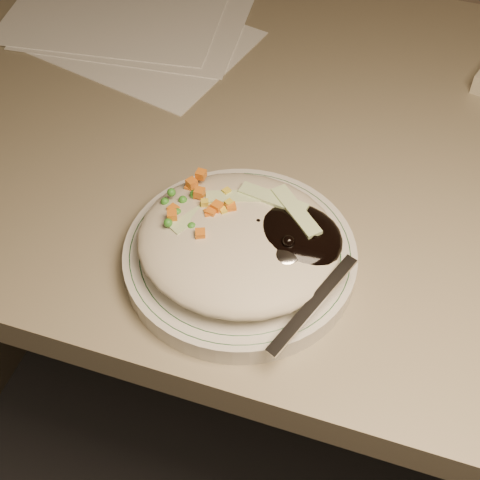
% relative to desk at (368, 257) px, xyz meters
% --- Properties ---
extents(desk, '(1.40, 0.70, 0.74)m').
position_rel_desk_xyz_m(desk, '(0.00, 0.00, 0.00)').
color(desk, gray).
rests_on(desk, ground).
extents(plate, '(0.23, 0.23, 0.02)m').
position_rel_desk_xyz_m(plate, '(-0.11, -0.22, 0.21)').
color(plate, silver).
rests_on(plate, desk).
extents(plate_rim, '(0.21, 0.21, 0.00)m').
position_rel_desk_xyz_m(plate_rim, '(-0.11, -0.22, 0.22)').
color(plate_rim, '#144723').
rests_on(plate_rim, plate).
extents(meal, '(0.21, 0.19, 0.05)m').
position_rel_desk_xyz_m(meal, '(-0.11, -0.22, 0.24)').
color(meal, '#B6AE94').
rests_on(meal, plate).
extents(papers, '(0.38, 0.30, 0.00)m').
position_rel_desk_xyz_m(papers, '(-0.40, 0.14, 0.20)').
color(papers, white).
rests_on(papers, desk).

